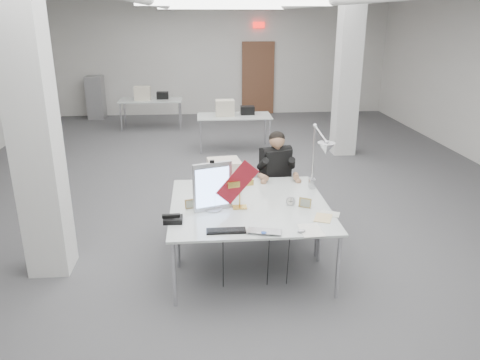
# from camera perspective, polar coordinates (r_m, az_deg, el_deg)

# --- Properties ---
(room_shell) EXTENTS (10.04, 14.04, 3.24)m
(room_shell) POSITION_cam_1_polar(r_m,az_deg,el_deg) (7.27, -0.37, 10.59)
(room_shell) COLOR #4A4A4C
(room_shell) RESTS_ON ground
(desk_main) EXTENTS (1.80, 0.90, 0.02)m
(desk_main) POSITION_cam_1_polar(r_m,az_deg,el_deg) (5.01, 1.64, -4.99)
(desk_main) COLOR silver
(desk_main) RESTS_ON room_shell
(desk_second) EXTENTS (1.80, 0.90, 0.02)m
(desk_second) POSITION_cam_1_polar(r_m,az_deg,el_deg) (5.83, 0.65, -1.35)
(desk_second) COLOR silver
(desk_second) RESTS_ON room_shell
(bg_desk_a) EXTENTS (1.60, 0.80, 0.02)m
(bg_desk_a) POSITION_cam_1_polar(r_m,az_deg,el_deg) (10.27, -0.71, 7.80)
(bg_desk_a) COLOR silver
(bg_desk_a) RESTS_ON room_shell
(bg_desk_b) EXTENTS (1.60, 0.80, 0.02)m
(bg_desk_b) POSITION_cam_1_polar(r_m,az_deg,el_deg) (12.47, -10.82, 9.54)
(bg_desk_b) COLOR silver
(bg_desk_b) RESTS_ON room_shell
(filing_cabinet) EXTENTS (0.45, 0.55, 1.20)m
(filing_cabinet) POSITION_cam_1_polar(r_m,az_deg,el_deg) (14.17, -17.17, 9.61)
(filing_cabinet) COLOR gray
(filing_cabinet) RESTS_ON room_shell
(office_chair) EXTENTS (0.71, 0.71, 1.16)m
(office_chair) POSITION_cam_1_polar(r_m,az_deg,el_deg) (6.58, 4.32, -0.45)
(office_chair) COLOR black
(office_chair) RESTS_ON room_shell
(seated_person) EXTENTS (0.58, 0.66, 0.83)m
(seated_person) POSITION_cam_1_polar(r_m,az_deg,el_deg) (6.43, 4.46, 2.07)
(seated_person) COLOR black
(seated_person) RESTS_ON office_chair
(monitor) EXTENTS (0.44, 0.18, 0.55)m
(monitor) POSITION_cam_1_polar(r_m,az_deg,el_deg) (5.16, -3.37, -0.82)
(monitor) COLOR #BABBC0
(monitor) RESTS_ON desk_main
(pennant) EXTENTS (0.48, 0.04, 0.51)m
(pennant) POSITION_cam_1_polar(r_m,az_deg,el_deg) (5.12, -0.32, -0.29)
(pennant) COLOR maroon
(pennant) RESTS_ON monitor
(keyboard) EXTENTS (0.40, 0.13, 0.02)m
(keyboard) POSITION_cam_1_polar(r_m,az_deg,el_deg) (4.73, -1.71, -6.22)
(keyboard) COLOR black
(keyboard) RESTS_ON desk_main
(laptop) EXTENTS (0.39, 0.30, 0.03)m
(laptop) POSITION_cam_1_polar(r_m,az_deg,el_deg) (4.66, 2.91, -6.59)
(laptop) COLOR #B0B0B4
(laptop) RESTS_ON desk_main
(mouse) EXTENTS (0.09, 0.07, 0.03)m
(mouse) POSITION_cam_1_polar(r_m,az_deg,el_deg) (4.75, 7.51, -6.18)
(mouse) COLOR #B3B3B8
(mouse) RESTS_ON desk_main
(bankers_lamp) EXTENTS (0.29, 0.18, 0.31)m
(bankers_lamp) POSITION_cam_1_polar(r_m,az_deg,el_deg) (5.24, -0.05, -1.88)
(bankers_lamp) COLOR gold
(bankers_lamp) RESTS_ON desk_main
(desk_phone) EXTENTS (0.20, 0.18, 0.05)m
(desk_phone) POSITION_cam_1_polar(r_m,az_deg,el_deg) (4.99, -8.15, -4.80)
(desk_phone) COLOR black
(desk_phone) RESTS_ON desk_main
(picture_frame_left) EXTENTS (0.14, 0.06, 0.11)m
(picture_frame_left) POSITION_cam_1_polar(r_m,az_deg,el_deg) (5.30, -6.02, -2.89)
(picture_frame_left) COLOR tan
(picture_frame_left) RESTS_ON desk_main
(picture_frame_right) EXTENTS (0.14, 0.10, 0.11)m
(picture_frame_right) POSITION_cam_1_polar(r_m,az_deg,el_deg) (5.35, 7.92, -2.76)
(picture_frame_right) COLOR tan
(picture_frame_right) RESTS_ON desk_main
(desk_clock) EXTENTS (0.11, 0.05, 0.11)m
(desk_clock) POSITION_cam_1_polar(r_m,az_deg,el_deg) (5.39, 6.19, -2.58)
(desk_clock) COLOR #A6A6AA
(desk_clock) RESTS_ON desk_main
(paper_stack_a) EXTENTS (0.23, 0.32, 0.01)m
(paper_stack_a) POSITION_cam_1_polar(r_m,az_deg,el_deg) (4.81, 8.63, -6.08)
(paper_stack_a) COLOR white
(paper_stack_a) RESTS_ON desk_main
(paper_stack_b) EXTENTS (0.25, 0.29, 0.01)m
(paper_stack_b) POSITION_cam_1_polar(r_m,az_deg,el_deg) (5.11, 10.11, -4.57)
(paper_stack_b) COLOR #F1D090
(paper_stack_b) RESTS_ON desk_main
(paper_stack_c) EXTENTS (0.25, 0.22, 0.01)m
(paper_stack_c) POSITION_cam_1_polar(r_m,az_deg,el_deg) (5.23, 10.87, -4.07)
(paper_stack_c) COLOR silver
(paper_stack_c) RESTS_ON desk_main
(beige_monitor) EXTENTS (0.43, 0.41, 0.37)m
(beige_monitor) POSITION_cam_1_polar(r_m,az_deg,el_deg) (5.84, -1.92, 0.71)
(beige_monitor) COLOR beige
(beige_monitor) RESTS_ON desk_second
(architect_lamp) EXTENTS (0.52, 0.82, 1.00)m
(architect_lamp) POSITION_cam_1_polar(r_m,az_deg,el_deg) (5.58, 9.58, 2.95)
(architect_lamp) COLOR silver
(architect_lamp) RESTS_ON desk_second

